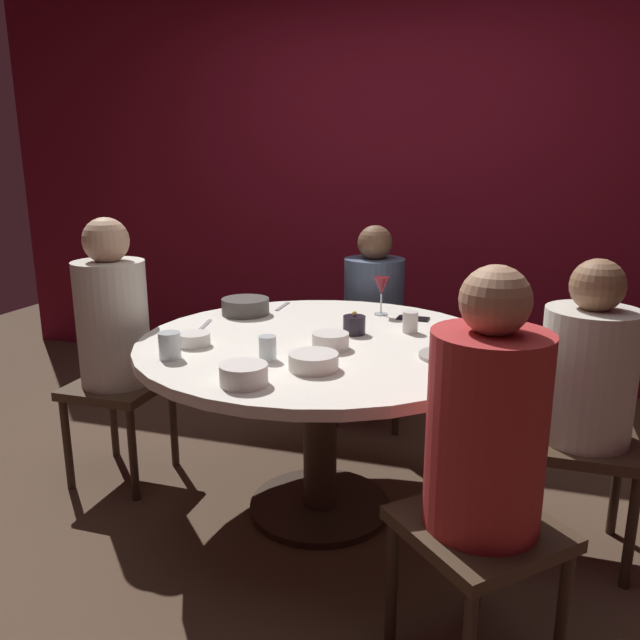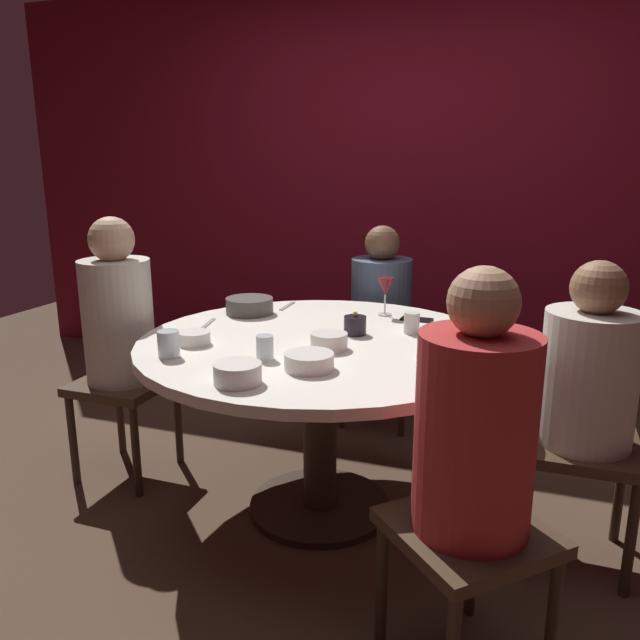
# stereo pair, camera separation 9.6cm
# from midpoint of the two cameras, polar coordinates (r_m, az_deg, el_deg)

# --- Properties ---
(ground_plane) EXTENTS (8.00, 8.00, 0.00)m
(ground_plane) POSITION_cam_midpoint_polar(r_m,az_deg,el_deg) (2.78, -1.03, -16.92)
(ground_plane) COLOR #4C3828
(back_wall) EXTENTS (6.00, 0.10, 2.60)m
(back_wall) POSITION_cam_midpoint_polar(r_m,az_deg,el_deg) (4.19, 7.05, 12.26)
(back_wall) COLOR maroon
(back_wall) RESTS_ON ground
(dining_table) EXTENTS (1.45, 1.45, 0.76)m
(dining_table) POSITION_cam_midpoint_polar(r_m,az_deg,el_deg) (2.52, -1.10, -4.85)
(dining_table) COLOR silver
(dining_table) RESTS_ON ground
(seated_diner_left) EXTENTS (0.40, 0.40, 1.22)m
(seated_diner_left) POSITION_cam_midpoint_polar(r_m,az_deg,el_deg) (2.92, -19.40, -0.33)
(seated_diner_left) COLOR #3F2D1E
(seated_diner_left) RESTS_ON ground
(seated_diner_back) EXTENTS (0.40, 0.40, 1.12)m
(seated_diner_back) POSITION_cam_midpoint_polar(r_m,az_deg,el_deg) (3.43, 4.17, 1.67)
(seated_diner_back) COLOR #3F2D1E
(seated_diner_back) RESTS_ON ground
(seated_diner_right) EXTENTS (0.40, 0.40, 1.13)m
(seated_diner_right) POSITION_cam_midpoint_polar(r_m,az_deg,el_deg) (2.39, 22.31, -4.93)
(seated_diner_right) COLOR #3F2D1E
(seated_diner_right) RESTS_ON ground
(seated_diner_front_right) EXTENTS (0.57, 0.57, 1.19)m
(seated_diner_front_right) POSITION_cam_midpoint_polar(r_m,az_deg,el_deg) (1.74, 13.44, -10.24)
(seated_diner_front_right) COLOR #3F2D1E
(seated_diner_front_right) RESTS_ON ground
(candle_holder) EXTENTS (0.09, 0.09, 0.10)m
(candle_holder) POSITION_cam_midpoint_polar(r_m,az_deg,el_deg) (2.55, 2.08, -0.46)
(candle_holder) COLOR black
(candle_holder) RESTS_ON dining_table
(wine_glass) EXTENTS (0.08, 0.08, 0.18)m
(wine_glass) POSITION_cam_midpoint_polar(r_m,az_deg,el_deg) (2.86, 4.72, 3.00)
(wine_glass) COLOR silver
(wine_glass) RESTS_ON dining_table
(dinner_plate) EXTENTS (0.20, 0.20, 0.01)m
(dinner_plate) POSITION_cam_midpoint_polar(r_m,az_deg,el_deg) (2.28, 10.40, -3.26)
(dinner_plate) COLOR #B2ADA3
(dinner_plate) RESTS_ON dining_table
(cell_phone) EXTENTS (0.14, 0.08, 0.01)m
(cell_phone) POSITION_cam_midpoint_polar(r_m,az_deg,el_deg) (2.82, 7.60, 0.14)
(cell_phone) COLOR black
(cell_phone) RESTS_ON dining_table
(bowl_serving_large) EXTENTS (0.16, 0.16, 0.07)m
(bowl_serving_large) POSITION_cam_midpoint_polar(r_m,az_deg,el_deg) (1.99, -8.40, -4.98)
(bowl_serving_large) COLOR silver
(bowl_serving_large) RESTS_ON dining_table
(bowl_salad_center) EXTENTS (0.22, 0.22, 0.07)m
(bowl_salad_center) POSITION_cam_midpoint_polar(r_m,az_deg,el_deg) (2.90, -7.82, 1.24)
(bowl_salad_center) COLOR #4C4742
(bowl_salad_center) RESTS_ON dining_table
(bowl_small_white) EXTENTS (0.17, 0.17, 0.06)m
(bowl_small_white) POSITION_cam_midpoint_polar(r_m,az_deg,el_deg) (2.12, -1.91, -3.82)
(bowl_small_white) COLOR silver
(bowl_small_white) RESTS_ON dining_table
(bowl_sauce_side) EXTENTS (0.12, 0.12, 0.05)m
(bowl_sauce_side) POSITION_cam_midpoint_polar(r_m,az_deg,el_deg) (2.45, -12.61, -1.75)
(bowl_sauce_side) COLOR silver
(bowl_sauce_side) RESTS_ON dining_table
(bowl_rice_portion) EXTENTS (0.14, 0.14, 0.06)m
(bowl_rice_portion) POSITION_cam_midpoint_polar(r_m,az_deg,el_deg) (2.35, -0.21, -1.93)
(bowl_rice_portion) COLOR silver
(bowl_rice_portion) RESTS_ON dining_table
(cup_near_candle) EXTENTS (0.06, 0.06, 0.09)m
(cup_near_candle) POSITION_cam_midpoint_polar(r_m,az_deg,el_deg) (2.59, 7.25, -0.19)
(cup_near_candle) COLOR silver
(cup_near_candle) RESTS_ON dining_table
(cup_by_left_diner) EXTENTS (0.06, 0.06, 0.09)m
(cup_by_left_diner) POSITION_cam_midpoint_polar(r_m,az_deg,el_deg) (2.22, -6.07, -2.59)
(cup_by_left_diner) COLOR silver
(cup_by_left_diner) RESTS_ON dining_table
(cup_by_right_diner) EXTENTS (0.08, 0.08, 0.10)m
(cup_by_right_diner) POSITION_cam_midpoint_polar(r_m,az_deg,el_deg) (2.30, -14.82, -2.30)
(cup_by_right_diner) COLOR silver
(cup_by_right_diner) RESTS_ON dining_table
(fork_near_plate) EXTENTS (0.02, 0.18, 0.01)m
(fork_near_plate) POSITION_cam_midpoint_polar(r_m,az_deg,el_deg) (3.04, -4.37, 1.27)
(fork_near_plate) COLOR #B7B7BC
(fork_near_plate) RESTS_ON dining_table
(knife_near_plate) EXTENTS (0.05, 0.18, 0.01)m
(knife_near_plate) POSITION_cam_midpoint_polar(r_m,az_deg,el_deg) (2.74, -11.53, -0.45)
(knife_near_plate) COLOR #B7B7BC
(knife_near_plate) RESTS_ON dining_table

